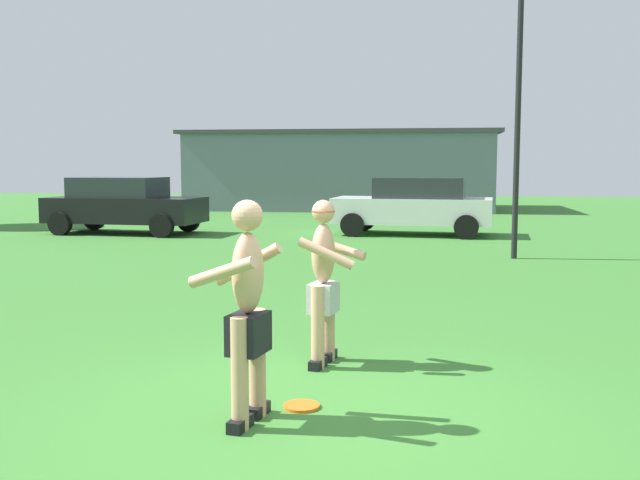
{
  "coord_description": "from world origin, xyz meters",
  "views": [
    {
      "loc": [
        0.92,
        -5.37,
        1.96
      ],
      "look_at": [
        -0.25,
        2.41,
        1.13
      ],
      "focal_mm": 40.91,
      "sensor_mm": 36.0,
      "label": 1
    }
  ],
  "objects_px": {
    "frisbee": "(301,406)",
    "car_black_mid_lot": "(124,204)",
    "car_white_far_end": "(414,205)",
    "lamp_post": "(519,86)",
    "player_with_cap": "(324,276)",
    "player_in_black": "(247,307)"
  },
  "relations": [
    {
      "from": "frisbee",
      "to": "car_black_mid_lot",
      "type": "height_order",
      "value": "car_black_mid_lot"
    },
    {
      "from": "car_white_far_end",
      "to": "lamp_post",
      "type": "bearing_deg",
      "value": -65.72
    },
    {
      "from": "player_with_cap",
      "to": "player_in_black",
      "type": "relative_size",
      "value": 0.96
    },
    {
      "from": "player_in_black",
      "to": "player_with_cap",
      "type": "bearing_deg",
      "value": 78.7
    },
    {
      "from": "frisbee",
      "to": "player_with_cap",
      "type": "bearing_deg",
      "value": 90.12
    },
    {
      "from": "player_with_cap",
      "to": "frisbee",
      "type": "relative_size",
      "value": 5.51
    },
    {
      "from": "frisbee",
      "to": "car_black_mid_lot",
      "type": "xyz_separation_m",
      "value": [
        -7.49,
        13.8,
        0.81
      ]
    },
    {
      "from": "player_in_black",
      "to": "car_white_far_end",
      "type": "distance_m",
      "value": 15.02
    },
    {
      "from": "player_in_black",
      "to": "frisbee",
      "type": "bearing_deg",
      "value": 49.09
    },
    {
      "from": "player_in_black",
      "to": "car_white_far_end",
      "type": "height_order",
      "value": "player_in_black"
    },
    {
      "from": "car_black_mid_lot",
      "to": "lamp_post",
      "type": "xyz_separation_m",
      "value": [
        10.25,
        -3.99,
        2.7
      ]
    },
    {
      "from": "lamp_post",
      "to": "frisbee",
      "type": "bearing_deg",
      "value": -105.72
    },
    {
      "from": "player_with_cap",
      "to": "player_in_black",
      "type": "height_order",
      "value": "player_in_black"
    },
    {
      "from": "frisbee",
      "to": "player_in_black",
      "type": "bearing_deg",
      "value": -130.91
    },
    {
      "from": "player_in_black",
      "to": "car_black_mid_lot",
      "type": "relative_size",
      "value": 0.38
    },
    {
      "from": "car_white_far_end",
      "to": "car_black_mid_lot",
      "type": "bearing_deg",
      "value": -174.4
    },
    {
      "from": "frisbee",
      "to": "car_white_far_end",
      "type": "bearing_deg",
      "value": 87.64
    },
    {
      "from": "car_black_mid_lot",
      "to": "car_white_far_end",
      "type": "bearing_deg",
      "value": 5.6
    },
    {
      "from": "player_with_cap",
      "to": "car_black_mid_lot",
      "type": "height_order",
      "value": "player_with_cap"
    },
    {
      "from": "player_in_black",
      "to": "lamp_post",
      "type": "bearing_deg",
      "value": 73.09
    },
    {
      "from": "player_in_black",
      "to": "lamp_post",
      "type": "xyz_separation_m",
      "value": [
        3.1,
        10.21,
        2.64
      ]
    },
    {
      "from": "car_black_mid_lot",
      "to": "car_white_far_end",
      "type": "xyz_separation_m",
      "value": [
        8.1,
        0.79,
        0.0
      ]
    }
  ]
}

